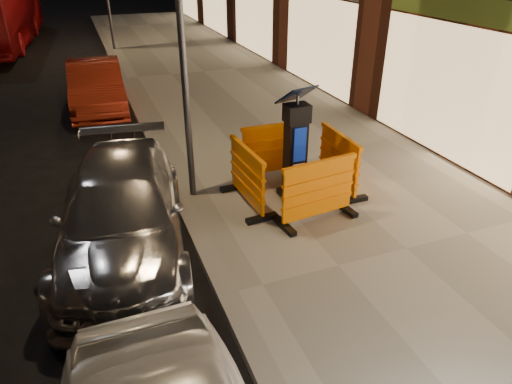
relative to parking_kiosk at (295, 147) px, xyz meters
name	(u,v)px	position (x,y,z in m)	size (l,w,h in m)	color
ground_plane	(228,301)	(-2.06, -2.25, -1.17)	(120.00, 120.00, 0.00)	black
sidewalk	(405,252)	(0.94, -2.25, -1.09)	(6.00, 60.00, 0.15)	gray
kerb	(228,297)	(-2.06, -2.25, -1.09)	(0.30, 60.00, 0.15)	slate
parking_kiosk	(295,147)	(0.00, 0.00, 0.00)	(0.64, 0.64, 2.03)	black
barrier_front	(318,191)	(0.00, -0.95, -0.45)	(1.46, 0.60, 1.14)	orange
barrier_back	(275,150)	(0.00, 0.95, -0.45)	(1.46, 0.60, 1.14)	orange
barrier_kerbside	(247,177)	(-0.95, 0.00, -0.45)	(1.46, 0.60, 1.14)	orange
barrier_bldgside	(339,161)	(0.95, 0.00, -0.45)	(1.46, 0.60, 1.14)	orange
car_silver	(128,248)	(-3.22, -0.41, -1.17)	(1.92, 4.73, 1.37)	#A9A9AE
car_red	(100,109)	(-3.09, 7.29, -1.17)	(1.51, 4.32, 1.42)	#A12A1A
bus_doubledecker	(3,45)	(-6.85, 19.51, -1.17)	(2.81, 12.03, 3.35)	#970A0F
street_lamp_mid	(181,34)	(-1.81, 0.75, 1.98)	(0.12, 0.12, 6.00)	#3F3F44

